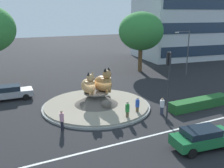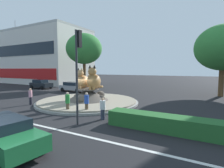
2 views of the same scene
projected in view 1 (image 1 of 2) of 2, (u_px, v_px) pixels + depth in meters
ground_plane at (96, 107)px, 24.67m from camera, size 160.00×160.00×0.00m
lane_centreline at (136, 139)px, 18.29m from camera, size 112.00×0.20×0.01m
roundabout_island at (96, 102)px, 24.56m from camera, size 10.40×10.40×1.49m
cat_statue_calico at (89, 85)px, 23.79m from camera, size 1.37×2.22×2.15m
cat_statue_tabby at (104, 82)px, 24.33m from camera, size 1.95×2.59×2.42m
traffic_light_mast at (169, 75)px, 20.03m from camera, size 0.34×0.46×5.89m
clipped_hedge_strip at (200, 103)px, 24.38m from camera, size 6.80×1.20×0.90m
second_tree_near_tower at (141, 31)px, 38.41m from camera, size 6.79×6.79×9.09m
streetlight_arm at (186, 49)px, 36.42m from camera, size 2.25×0.57×6.42m
pedestrian_green_shirt at (127, 111)px, 21.32m from camera, size 0.36×0.36×1.69m
pedestrian_pink_shirt at (62, 120)px, 19.53m from camera, size 0.33×0.33×1.62m
pedestrian_white_shirt at (162, 106)px, 22.63m from camera, size 0.39×0.39×1.54m
pedestrian_blue_shirt at (137, 106)px, 22.48m from camera, size 0.36×0.36×1.67m
sedan_on_far_lane at (203, 137)px, 16.94m from camera, size 4.49×2.37×1.43m
hatchback_near_shophouse at (9, 92)px, 26.59m from camera, size 4.72×2.18×1.49m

